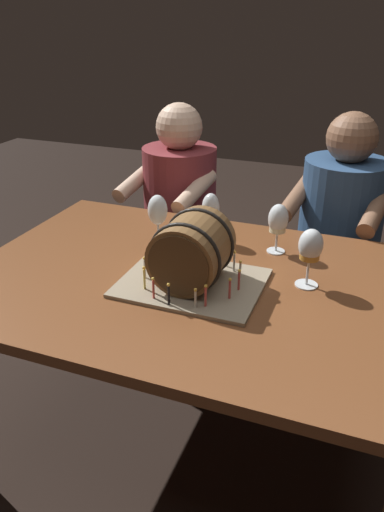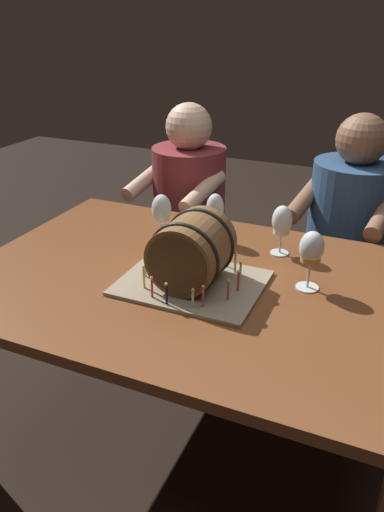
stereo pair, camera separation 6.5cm
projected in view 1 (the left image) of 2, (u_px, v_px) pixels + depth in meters
The scene contains 9 objects.
ground_plane at pixel (193, 444), 1.93m from camera, with size 8.00×8.00×0.00m, color black.
dining_table at pixel (193, 303), 1.65m from camera, with size 1.47×1.01×0.73m.
barrel_cake at pixel (192, 255), 1.52m from camera, with size 0.44×0.34×0.23m.
wine_glass_white at pixel (278, 221), 1.73m from camera, with size 0.07×0.07×0.18m.
wine_glass_red at pixel (211, 210), 1.83m from camera, with size 0.07×0.07×0.18m.
wine_glass_empty at pixel (158, 211), 1.76m from camera, with size 0.07×0.07×0.20m.
wine_glass_amber at pixel (310, 248), 1.51m from camera, with size 0.07×0.07×0.19m.
person_seated_left at pixel (180, 227), 2.51m from camera, with size 0.43×0.51×1.14m.
person_seated_right at pixel (336, 248), 2.26m from camera, with size 0.45×0.53×1.15m.
Camera 1 is at (0.50, -1.32, 1.51)m, focal length 35.07 mm.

